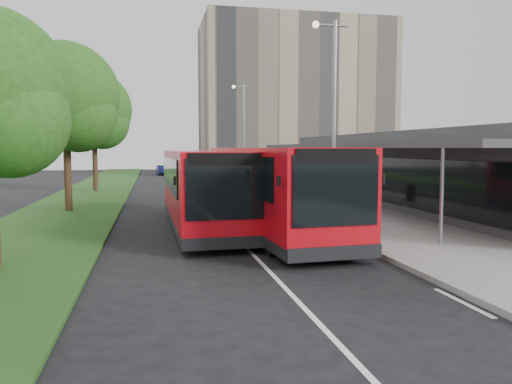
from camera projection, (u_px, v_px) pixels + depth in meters
ground at (239, 239)px, 17.37m from camera, size 120.00×120.00×0.00m
pavement at (272, 189)px, 38.09m from camera, size 5.00×80.00×0.15m
grass_verge at (94, 192)px, 35.46m from camera, size 5.00×80.00×0.10m
lane_centre_line at (199, 198)px, 32.01m from camera, size 0.12×70.00×0.01m
kerb_dashes at (239, 192)px, 36.57m from camera, size 0.12×56.00×0.01m
office_block at (294, 100)px, 60.39m from camera, size 22.00×12.00×18.00m
station_building at (410, 169)px, 27.20m from camera, size 7.70×26.00×4.00m
tree_mid at (65, 103)px, 24.32m from camera, size 5.19×5.19×8.34m
tree_far at (94, 114)px, 36.00m from camera, size 5.41×5.41×8.69m
lamp_post_near at (332, 109)px, 19.75m from camera, size 1.44×0.28×8.00m
lamp_post_far at (243, 129)px, 39.26m from camera, size 1.44×0.28×8.00m
bus_main at (273, 190)px, 18.30m from camera, size 3.51×11.38×3.18m
bus_second at (203, 189)px, 19.61m from camera, size 2.98×10.86×3.06m
litter_bin at (304, 195)px, 27.42m from camera, size 0.68×0.68×0.95m
bollard at (262, 185)px, 34.76m from camera, size 0.16×0.16×0.96m
car_near at (198, 171)px, 53.69m from camera, size 1.70×4.06×1.37m
car_far at (162, 170)px, 59.73m from camera, size 1.56×3.58×1.15m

